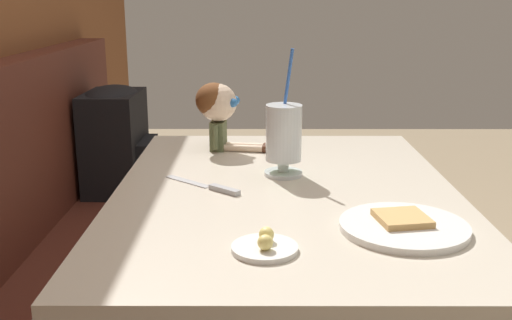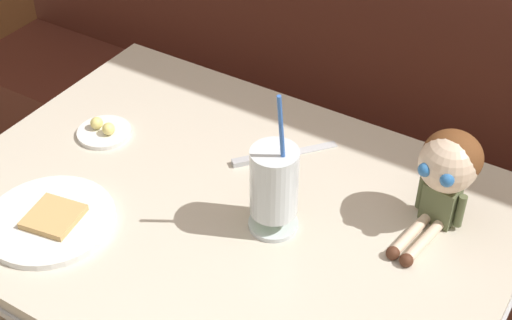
{
  "view_description": "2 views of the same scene",
  "coord_description": "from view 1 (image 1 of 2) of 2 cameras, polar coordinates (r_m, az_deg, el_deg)",
  "views": [
    {
      "loc": [
        -1.34,
        0.25,
        1.18
      ],
      "look_at": [
        0.04,
        0.25,
        0.8
      ],
      "focal_mm": 41.98,
      "sensor_mm": 36.0,
      "label": 1
    },
    {
      "loc": [
        0.62,
        -0.7,
        1.73
      ],
      "look_at": [
        0.03,
        0.25,
        0.82
      ],
      "focal_mm": 51.96,
      "sensor_mm": 36.0,
      "label": 2
    }
  ],
  "objects": [
    {
      "name": "toast_plate",
      "position": [
        1.2,
        13.89,
        -6.1
      ],
      "size": [
        0.25,
        0.25,
        0.03
      ],
      "color": "white",
      "rests_on": "diner_table"
    },
    {
      "name": "backpack",
      "position": [
        2.33,
        -13.16,
        2.13
      ],
      "size": [
        0.3,
        0.25,
        0.41
      ],
      "color": "black",
      "rests_on": "booth_bench"
    },
    {
      "name": "butter_knife",
      "position": [
        1.41,
        -4.03,
        -2.62
      ],
      "size": [
        0.17,
        0.19,
        0.01
      ],
      "color": "silver",
      "rests_on": "diner_table"
    },
    {
      "name": "butter_saucer",
      "position": [
        1.07,
        0.86,
        -8.19
      ],
      "size": [
        0.12,
        0.12,
        0.04
      ],
      "color": "white",
      "rests_on": "diner_table"
    },
    {
      "name": "milkshake_glass",
      "position": [
        1.49,
        2.66,
        2.31
      ],
      "size": [
        0.1,
        0.1,
        0.32
      ],
      "color": "silver",
      "rests_on": "diner_table"
    },
    {
      "name": "seated_doll",
      "position": [
        1.74,
        -3.65,
        5.12
      ],
      "size": [
        0.13,
        0.23,
        0.2
      ],
      "color": "#5B6642",
      "rests_on": "diner_table"
    },
    {
      "name": "diner_table",
      "position": [
        1.48,
        2.76,
        -10.0
      ],
      "size": [
        1.11,
        0.81,
        0.74
      ],
      "color": "beige",
      "rests_on": "ground"
    }
  ]
}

